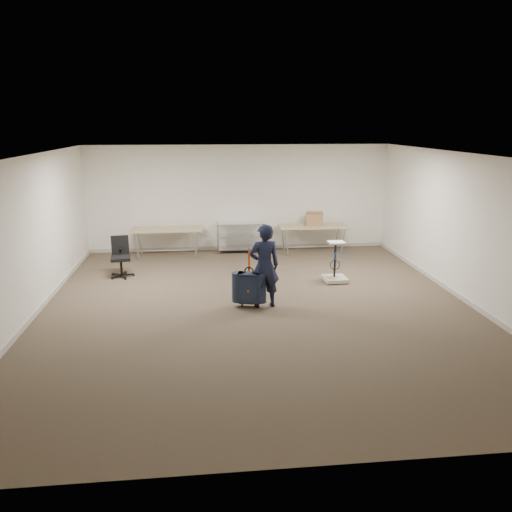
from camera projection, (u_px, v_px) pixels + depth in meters
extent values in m
plane|color=#433729|center=(258.00, 307.00, 9.32)|extent=(9.00, 9.00, 0.00)
plane|color=white|center=(239.00, 198.00, 13.28)|extent=(8.00, 0.00, 8.00)
plane|color=white|center=(311.00, 338.00, 4.64)|extent=(8.00, 0.00, 8.00)
plane|color=white|center=(26.00, 240.00, 8.55)|extent=(0.00, 9.00, 9.00)
plane|color=white|center=(469.00, 230.00, 9.37)|extent=(0.00, 9.00, 9.00)
plane|color=white|center=(258.00, 155.00, 8.60)|extent=(8.00, 8.00, 0.00)
cube|color=#BCB5A9|center=(240.00, 247.00, 13.62)|extent=(8.00, 0.02, 0.10)
cube|color=#BCB5A9|center=(36.00, 313.00, 8.90)|extent=(0.02, 9.00, 0.10)
cube|color=#BCB5A9|center=(461.00, 297.00, 9.72)|extent=(0.02, 9.00, 0.10)
cube|color=#99875E|center=(167.00, 229.00, 12.74)|extent=(1.80, 0.75, 0.03)
cylinder|color=#93979B|center=(168.00, 251.00, 12.88)|extent=(1.50, 0.02, 0.02)
cylinder|color=#93979B|center=(137.00, 247.00, 12.47)|extent=(0.13, 0.04, 0.69)
cylinder|color=#93979B|center=(197.00, 245.00, 12.62)|extent=(0.13, 0.04, 0.69)
cylinder|color=#93979B|center=(139.00, 241.00, 13.04)|extent=(0.13, 0.04, 0.69)
cylinder|color=#93979B|center=(197.00, 240.00, 13.20)|extent=(0.13, 0.04, 0.69)
cube|color=#99875E|center=(313.00, 226.00, 13.13)|extent=(1.80, 0.75, 0.03)
cylinder|color=#93979B|center=(312.00, 247.00, 13.27)|extent=(1.50, 0.02, 0.02)
cylinder|color=#93979B|center=(286.00, 243.00, 12.86)|extent=(0.13, 0.04, 0.69)
cylinder|color=#93979B|center=(343.00, 241.00, 13.01)|extent=(0.13, 0.04, 0.69)
cylinder|color=#93979B|center=(283.00, 238.00, 13.43)|extent=(0.13, 0.04, 0.69)
cylinder|color=#93979B|center=(337.00, 236.00, 13.59)|extent=(0.13, 0.04, 0.69)
cylinder|color=silver|center=(218.00, 240.00, 12.98)|extent=(0.02, 0.02, 0.80)
cylinder|color=silver|center=(264.00, 239.00, 13.10)|extent=(0.02, 0.02, 0.80)
cylinder|color=silver|center=(218.00, 236.00, 13.41)|extent=(0.02, 0.02, 0.80)
cylinder|color=silver|center=(262.00, 235.00, 13.53)|extent=(0.02, 0.02, 0.80)
cube|color=silver|center=(240.00, 248.00, 13.33)|extent=(1.20, 0.45, 0.02)
cube|color=silver|center=(240.00, 235.00, 13.24)|extent=(1.20, 0.45, 0.02)
cube|color=silver|center=(240.00, 223.00, 13.16)|extent=(1.20, 0.45, 0.01)
imported|color=black|center=(264.00, 266.00, 9.19)|extent=(0.62, 0.45, 1.58)
cube|color=black|center=(249.00, 287.00, 9.24)|extent=(0.45, 0.32, 0.56)
cube|color=black|center=(249.00, 302.00, 9.34)|extent=(0.40, 0.24, 0.03)
cylinder|color=black|center=(242.00, 305.00, 9.35)|extent=(0.04, 0.08, 0.08)
cylinder|color=black|center=(256.00, 305.00, 9.32)|extent=(0.04, 0.08, 0.08)
torus|color=black|center=(249.00, 271.00, 9.16)|extent=(0.18, 0.06, 0.18)
cube|color=#EB460C|center=(249.00, 260.00, 9.13)|extent=(0.04, 0.01, 0.43)
cylinder|color=black|center=(122.00, 275.00, 11.19)|extent=(0.55, 0.55, 0.08)
cylinder|color=black|center=(121.00, 267.00, 11.14)|extent=(0.05, 0.05, 0.36)
cube|color=black|center=(121.00, 258.00, 11.09)|extent=(0.47, 0.47, 0.07)
cube|color=black|center=(120.00, 245.00, 11.21)|extent=(0.39, 0.10, 0.44)
cube|color=beige|center=(335.00, 279.00, 10.85)|extent=(0.50, 0.50, 0.08)
cylinder|color=black|center=(328.00, 284.00, 10.65)|extent=(0.06, 0.06, 0.04)
cylinder|color=black|center=(335.00, 259.00, 10.78)|extent=(0.05, 0.05, 0.77)
cube|color=beige|center=(336.00, 243.00, 10.64)|extent=(0.35, 0.31, 0.04)
torus|color=blue|center=(339.00, 257.00, 10.64)|extent=(0.25, 0.11, 0.24)
cube|color=#9F674A|center=(314.00, 219.00, 13.18)|extent=(0.49, 0.40, 0.33)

